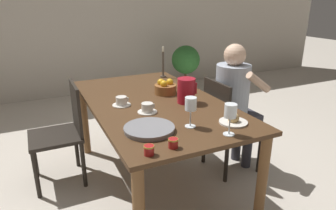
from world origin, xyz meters
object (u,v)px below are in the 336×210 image
object	(u,v)px
fruit_bowl	(165,88)
bread_plate	(233,120)
serving_tray	(149,129)
chair_opposite	(63,131)
teacup_near_person	(147,108)
jam_jar_amber	(173,143)
red_pitcher	(186,91)
teacup_across	(121,102)
candlestick_tall	(163,66)
person_seated	(235,97)
wine_glass_juice	(230,113)
jam_jar_red	(149,150)
potted_plant	(186,63)
chair_person_side	(227,123)
wine_glass_water	(191,105)

from	to	relation	value
fruit_bowl	bread_plate	bearing A→B (deg)	-80.04
serving_tray	chair_opposite	bearing A→B (deg)	115.50
teacup_near_person	jam_jar_amber	xyz separation A→B (m)	(-0.07, -0.56, 0.00)
red_pitcher	jam_jar_amber	bearing A→B (deg)	-123.64
red_pitcher	fruit_bowl	bearing A→B (deg)	99.83
red_pitcher	teacup_across	xyz separation A→B (m)	(-0.48, 0.15, -0.07)
fruit_bowl	candlestick_tall	world-z (taller)	candlestick_tall
person_seated	red_pitcher	xyz separation A→B (m)	(-0.56, -0.10, 0.17)
bread_plate	jam_jar_amber	world-z (taller)	bread_plate
teacup_across	jam_jar_amber	distance (m)	0.79
candlestick_tall	serving_tray	bearing A→B (deg)	-117.89
wine_glass_juice	teacup_across	xyz separation A→B (m)	(-0.43, 0.78, -0.11)
jam_jar_red	fruit_bowl	distance (m)	1.07
potted_plant	fruit_bowl	bearing A→B (deg)	-122.35
jam_jar_red	fruit_bowl	bearing A→B (deg)	60.85
person_seated	chair_opposite	bearing A→B (deg)	-106.62
potted_plant	person_seated	bearing A→B (deg)	-107.90
serving_tray	jam_jar_red	world-z (taller)	jam_jar_red
chair_person_side	chair_opposite	distance (m)	1.44
teacup_across	jam_jar_amber	xyz separation A→B (m)	(0.06, -0.78, 0.00)
serving_tray	jam_jar_red	size ratio (longest dim) A/B	5.56
wine_glass_juice	jam_jar_amber	world-z (taller)	wine_glass_juice
chair_opposite	wine_glass_water	distance (m)	1.27
jam_jar_red	teacup_across	bearing A→B (deg)	83.41
candlestick_tall	person_seated	bearing A→B (deg)	-61.11
wine_glass_water	potted_plant	size ratio (longest dim) A/B	0.25
person_seated	bread_plate	size ratio (longest dim) A/B	6.29
jam_jar_red	candlestick_tall	bearing A→B (deg)	63.21
teacup_near_person	candlestick_tall	xyz separation A→B (m)	(0.52, 0.88, 0.09)
person_seated	candlestick_tall	bearing A→B (deg)	-151.11
wine_glass_water	serving_tray	size ratio (longest dim) A/B	0.62
bread_plate	candlestick_tall	size ratio (longest dim) A/B	0.59
wine_glass_juice	potted_plant	world-z (taller)	wine_glass_juice
red_pitcher	teacup_across	size ratio (longest dim) A/B	1.38
chair_person_side	potted_plant	world-z (taller)	chair_person_side
chair_opposite	fruit_bowl	distance (m)	0.95
person_seated	jam_jar_amber	distance (m)	1.23
chair_person_side	teacup_across	size ratio (longest dim) A/B	6.13
red_pitcher	jam_jar_amber	distance (m)	0.76
candlestick_tall	jam_jar_red	bearing A→B (deg)	-116.79
person_seated	wine_glass_water	xyz separation A→B (m)	(-0.75, -0.53, 0.21)
person_seated	bread_plate	world-z (taller)	person_seated
person_seated	jam_jar_red	bearing A→B (deg)	-56.19
wine_glass_water	fruit_bowl	size ratio (longest dim) A/B	1.04
person_seated	potted_plant	bearing A→B (deg)	162.10
serving_tray	fruit_bowl	xyz separation A→B (m)	(0.41, 0.66, 0.04)
teacup_across	fruit_bowl	xyz separation A→B (m)	(0.43, 0.13, 0.02)
person_seated	potted_plant	distance (m)	2.44
chair_person_side	candlestick_tall	bearing A→B (deg)	-157.14
chair_opposite	teacup_near_person	bearing A→B (deg)	-138.27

